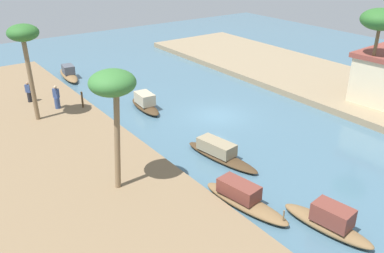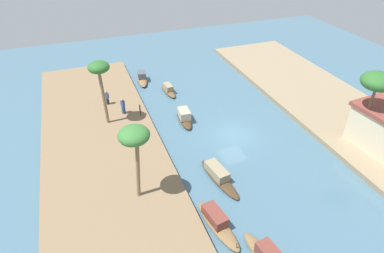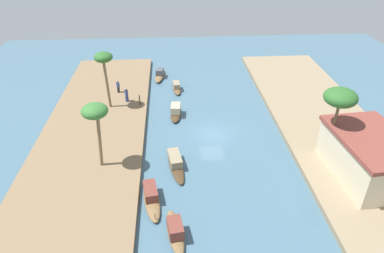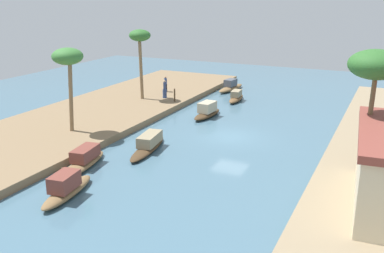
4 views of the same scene
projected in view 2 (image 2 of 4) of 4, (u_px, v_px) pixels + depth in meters
The scene contains 14 objects.
river_water at pixel (234, 135), 32.67m from camera, with size 67.08×67.08×0.00m, color #476B7F.
riverbank_left at pixel (106, 161), 28.95m from camera, with size 42.19×10.65×0.51m, color #846B4C.
riverbank_right at pixel (337, 111), 36.11m from camera, with size 42.19×10.65×0.51m, color #937F60.
sampan_downstream_large at pixel (218, 175), 27.20m from camera, with size 5.46×1.94×1.09m.
sampan_open_hull at pixel (168, 90), 39.88m from camera, with size 3.87×1.29×1.07m.
sampan_with_red_awning at pixel (142, 78), 42.65m from camera, with size 5.01×1.78×1.27m.
sampan_near_left_bank at pixel (184, 117), 34.56m from camera, with size 4.15×1.48×1.33m.
sampan_with_tall_canopy at pixel (217, 222), 23.19m from camera, with size 5.09×1.96×1.18m.
person_on_near_bank at pixel (107, 98), 36.37m from camera, with size 0.46×0.45×1.60m.
person_by_mooring at pixel (123, 107), 34.74m from camera, with size 0.53×0.53×1.76m.
mooring_post at pixel (140, 110), 34.53m from camera, with size 0.14×0.14×1.23m, color #4C3823.
palm_tree_left_near at pixel (99, 71), 30.53m from camera, with size 2.01×2.01×6.58m.
palm_tree_left_far at pixel (134, 138), 22.35m from camera, with size 2.20×2.20×6.13m.
palm_tree_right_tall at pixel (378, 82), 27.17m from camera, with size 2.76×2.76×7.14m.
Camera 2 is at (23.59, -13.12, 18.89)m, focal length 31.00 mm.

